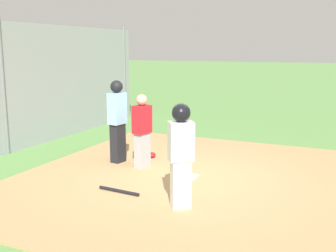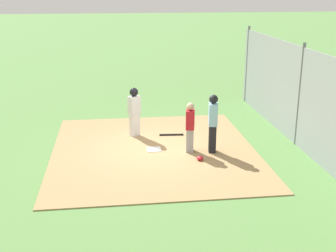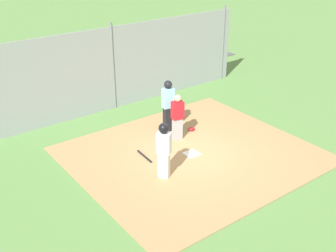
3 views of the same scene
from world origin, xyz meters
The scene contains 11 objects.
ground_plane centered at (0.00, 0.00, 0.00)m, with size 140.00×140.00×0.00m, color #5B8947.
dirt_infield centered at (0.00, 0.00, 0.01)m, with size 7.20×6.40×0.03m, color #A88456.
home_plate centered at (0.00, 0.00, 0.04)m, with size 0.44×0.44×0.02m, color white.
catcher centered at (-0.28, -1.11, 0.85)m, with size 0.43×0.33×1.58m.
umpire centered at (-0.41, -1.80, 1.01)m, with size 0.42×0.31×1.84m.
runner centered at (1.48, 0.52, 1.01)m, with size 0.44×0.46×1.70m.
baseball_bat centered at (1.31, -0.74, 0.06)m, with size 0.06×0.06×0.84m, color black.
catcher_mask centered at (-1.05, -1.29, 0.09)m, with size 0.24×0.20×0.12m, color #B21923.
backstop_fence centered at (0.00, -4.72, 1.60)m, with size 12.00×0.10×3.35m.
parking_lot centered at (0.00, -9.71, 0.02)m, with size 18.00×5.20×0.04m, color #515156.
parked_car_green centered at (-3.51, -10.20, 0.61)m, with size 4.24×1.96×1.28m.
Camera 3 is at (7.60, 8.87, 6.67)m, focal length 45.35 mm.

